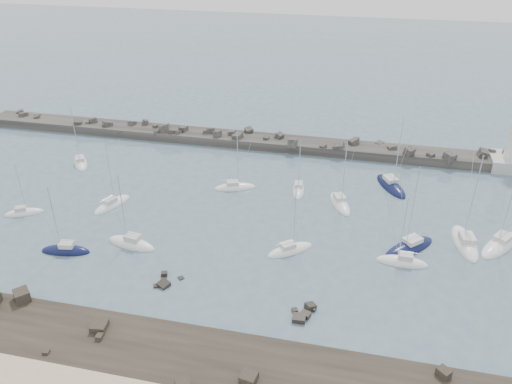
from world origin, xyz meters
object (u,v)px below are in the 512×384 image
at_px(lighthouse, 511,153).
at_px(sailboat_2, 66,251).
at_px(sailboat_1, 81,163).
at_px(sailboat_4, 235,188).
at_px(sailboat_7, 290,250).
at_px(sailboat_13, 409,248).
at_px(sailboat_9, 402,262).
at_px(sailboat_11, 500,245).
at_px(sailboat_3, 112,205).
at_px(sailboat_5, 131,244).
at_px(sailboat_0, 24,213).
at_px(sailboat_6, 298,190).
at_px(sailboat_14, 340,204).
at_px(sailboat_10, 464,243).
at_px(sailboat_8, 391,186).

distance_m(lighthouse, sailboat_2, 80.98).
relative_size(sailboat_1, sailboat_4, 1.05).
relative_size(sailboat_7, sailboat_13, 0.79).
distance_m(sailboat_9, sailboat_11, 15.94).
relative_size(sailboat_3, sailboat_7, 1.04).
distance_m(sailboat_1, sailboat_5, 32.10).
distance_m(sailboat_0, sailboat_11, 74.25).
xyz_separation_m(lighthouse, sailboat_1, (-81.36, -16.51, -2.96)).
height_order(sailboat_5, sailboat_6, sailboat_5).
relative_size(sailboat_4, sailboat_14, 0.93).
distance_m(sailboat_3, sailboat_13, 48.15).
xyz_separation_m(sailboat_5, sailboat_10, (47.99, 11.05, -0.01)).
relative_size(lighthouse, sailboat_7, 1.27).
height_order(sailboat_11, sailboat_13, sailboat_11).
xyz_separation_m(sailboat_1, sailboat_3, (13.65, -13.62, -0.00)).
distance_m(sailboat_8, sailboat_9, 22.71).
distance_m(lighthouse, sailboat_7, 51.66).
bearing_deg(sailboat_6, sailboat_0, -157.48).
height_order(sailboat_10, sailboat_13, sailboat_10).
xyz_separation_m(lighthouse, sailboat_0, (-80.49, -35.79, -2.96)).
bearing_deg(sailboat_0, sailboat_9, -0.03).
relative_size(sailboat_9, sailboat_11, 0.76).
xyz_separation_m(sailboat_1, sailboat_10, (69.79, -12.51, 0.02)).
height_order(sailboat_5, sailboat_8, sailboat_8).
bearing_deg(sailboat_11, sailboat_7, -164.98).
height_order(sailboat_0, sailboat_10, sailboat_10).
height_order(sailboat_2, sailboat_4, sailboat_4).
height_order(lighthouse, sailboat_10, sailboat_10).
distance_m(sailboat_3, sailboat_9, 47.33).
bearing_deg(sailboat_4, sailboat_7, -52.77).
xyz_separation_m(sailboat_8, sailboat_10, (10.44, -15.88, 0.01)).
bearing_deg(sailboat_6, sailboat_5, -134.55).
distance_m(sailboat_0, sailboat_10, 69.26).
bearing_deg(sailboat_14, sailboat_0, -163.96).
bearing_deg(sailboat_0, sailboat_3, 23.88).
bearing_deg(sailboat_9, sailboat_4, 150.53).
bearing_deg(sailboat_6, sailboat_4, -171.96).
xyz_separation_m(sailboat_1, sailboat_13, (61.76, -15.50, 0.00)).
bearing_deg(sailboat_7, sailboat_0, 179.15).
bearing_deg(sailboat_9, sailboat_13, 73.56).
distance_m(sailboat_3, sailboat_4, 21.25).
height_order(sailboat_6, sailboat_8, sailboat_8).
bearing_deg(sailboat_1, sailboat_3, -44.94).
xyz_separation_m(sailboat_2, sailboat_6, (30.07, 25.62, -0.01)).
height_order(sailboat_8, sailboat_11, sailboat_11).
distance_m(sailboat_3, sailboat_11, 61.14).
distance_m(sailboat_6, sailboat_13, 23.02).
distance_m(sailboat_9, sailboat_13, 3.97).
distance_m(sailboat_0, sailboat_14, 52.07).
xyz_separation_m(sailboat_2, sailboat_5, (8.51, 3.71, 0.01)).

